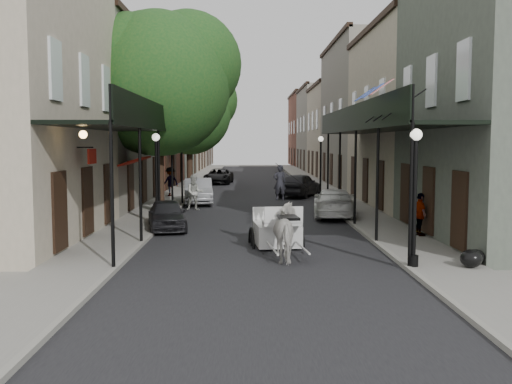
{
  "coord_description": "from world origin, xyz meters",
  "views": [
    {
      "loc": [
        -0.36,
        -17.15,
        3.47
      ],
      "look_at": [
        -0.08,
        4.22,
        1.6
      ],
      "focal_mm": 40.0,
      "sensor_mm": 36.0,
      "label": 1
    }
  ],
  "objects_px": {
    "lamppost_left": "(157,177)",
    "lamppost_right_far": "(321,165)",
    "car_left_near": "(167,215)",
    "pedestrian_sidewalk_right": "(420,214)",
    "lamppost_right_near": "(415,195)",
    "pedestrian_sidewalk_left": "(170,182)",
    "pedestrian_walking": "(195,193)",
    "horse": "(289,232)",
    "car_left_far": "(219,176)",
    "car_right_far": "(299,185)",
    "carriage": "(275,213)",
    "car_right_near": "(334,203)",
    "tree_near": "(167,78)",
    "car_left_mid": "(198,191)",
    "tree_far": "(194,109)"
  },
  "relations": [
    {
      "from": "horse",
      "to": "car_right_near",
      "type": "distance_m",
      "value": 10.0
    },
    {
      "from": "tree_near",
      "to": "car_left_mid",
      "type": "xyz_separation_m",
      "value": [
        1.0,
        4.68,
        -5.77
      ]
    },
    {
      "from": "horse",
      "to": "car_right_far",
      "type": "distance_m",
      "value": 19.71
    },
    {
      "from": "pedestrian_walking",
      "to": "horse",
      "type": "bearing_deg",
      "value": -84.71
    },
    {
      "from": "lamppost_right_near",
      "to": "pedestrian_sidewalk_left",
      "type": "relative_size",
      "value": 2.06
    },
    {
      "from": "tree_near",
      "to": "lamppost_left",
      "type": "relative_size",
      "value": 2.6
    },
    {
      "from": "lamppost_right_near",
      "to": "horse",
      "type": "relative_size",
      "value": 1.89
    },
    {
      "from": "lamppost_right_near",
      "to": "carriage",
      "type": "relative_size",
      "value": 1.34
    },
    {
      "from": "horse",
      "to": "car_left_near",
      "type": "distance_m",
      "value": 7.36
    },
    {
      "from": "tree_far",
      "to": "lamppost_left",
      "type": "height_order",
      "value": "tree_far"
    },
    {
      "from": "lamppost_right_far",
      "to": "pedestrian_walking",
      "type": "bearing_deg",
      "value": -139.45
    },
    {
      "from": "lamppost_left",
      "to": "car_left_mid",
      "type": "height_order",
      "value": "lamppost_left"
    },
    {
      "from": "carriage",
      "to": "car_right_near",
      "type": "xyz_separation_m",
      "value": [
        3.06,
        7.03,
        -0.41
      ]
    },
    {
      "from": "lamppost_left",
      "to": "car_right_far",
      "type": "xyz_separation_m",
      "value": [
        6.98,
        13.0,
        -1.29
      ]
    },
    {
      "from": "lamppost_right_far",
      "to": "lamppost_left",
      "type": "bearing_deg",
      "value": -124.35
    },
    {
      "from": "tree_near",
      "to": "carriage",
      "type": "height_order",
      "value": "tree_near"
    },
    {
      "from": "pedestrian_sidewalk_right",
      "to": "car_right_near",
      "type": "relative_size",
      "value": 0.34
    },
    {
      "from": "lamppost_left",
      "to": "car_right_near",
      "type": "height_order",
      "value": "lamppost_left"
    },
    {
      "from": "lamppost_right_far",
      "to": "pedestrian_sidewalk_right",
      "type": "xyz_separation_m",
      "value": [
        1.7,
        -14.97,
        -1.16
      ]
    },
    {
      "from": "pedestrian_sidewalk_right",
      "to": "car_left_near",
      "type": "height_order",
      "value": "pedestrian_sidewalk_right"
    },
    {
      "from": "car_right_far",
      "to": "car_left_near",
      "type": "bearing_deg",
      "value": 87.64
    },
    {
      "from": "lamppost_right_near",
      "to": "car_left_far",
      "type": "xyz_separation_m",
      "value": [
        -6.95,
        32.4,
        -1.41
      ]
    },
    {
      "from": "horse",
      "to": "pedestrian_walking",
      "type": "distance_m",
      "value": 13.04
    },
    {
      "from": "lamppost_left",
      "to": "pedestrian_sidewalk_right",
      "type": "distance_m",
      "value": 10.4
    },
    {
      "from": "lamppost_left",
      "to": "pedestrian_walking",
      "type": "height_order",
      "value": "lamppost_left"
    },
    {
      "from": "car_left_near",
      "to": "car_right_near",
      "type": "bearing_deg",
      "value": 16.41
    },
    {
      "from": "carriage",
      "to": "car_left_near",
      "type": "bearing_deg",
      "value": 135.09
    },
    {
      "from": "tree_near",
      "to": "car_right_near",
      "type": "bearing_deg",
      "value": -8.59
    },
    {
      "from": "car_left_near",
      "to": "lamppost_left",
      "type": "bearing_deg",
      "value": 113.63
    },
    {
      "from": "lamppost_right_near",
      "to": "car_left_near",
      "type": "bearing_deg",
      "value": 136.63
    },
    {
      "from": "car_left_mid",
      "to": "car_left_near",
      "type": "bearing_deg",
      "value": -98.7
    },
    {
      "from": "lamppost_left",
      "to": "pedestrian_sidewalk_right",
      "type": "height_order",
      "value": "lamppost_left"
    },
    {
      "from": "pedestrian_walking",
      "to": "car_left_far",
      "type": "bearing_deg",
      "value": 76.94
    },
    {
      "from": "tree_near",
      "to": "horse",
      "type": "height_order",
      "value": "tree_near"
    },
    {
      "from": "car_left_mid",
      "to": "pedestrian_sidewalk_right",
      "type": "bearing_deg",
      "value": -59.03
    },
    {
      "from": "carriage",
      "to": "pedestrian_walking",
      "type": "height_order",
      "value": "carriage"
    },
    {
      "from": "pedestrian_sidewalk_right",
      "to": "car_right_near",
      "type": "distance_m",
      "value": 6.36
    },
    {
      "from": "tree_near",
      "to": "lamppost_left",
      "type": "distance_m",
      "value": 6.1
    },
    {
      "from": "lamppost_right_far",
      "to": "car_left_near",
      "type": "bearing_deg",
      "value": -121.18
    },
    {
      "from": "lamppost_left",
      "to": "car_left_mid",
      "type": "relative_size",
      "value": 0.85
    },
    {
      "from": "lamppost_right_near",
      "to": "lamppost_left",
      "type": "xyz_separation_m",
      "value": [
        -8.2,
        8.0,
        0.0
      ]
    },
    {
      "from": "lamppost_right_near",
      "to": "pedestrian_walking",
      "type": "xyz_separation_m",
      "value": [
        -7.21,
        13.83,
        -1.14
      ]
    },
    {
      "from": "tree_far",
      "to": "lamppost_right_near",
      "type": "height_order",
      "value": "tree_far"
    },
    {
      "from": "pedestrian_sidewalk_right",
      "to": "car_left_mid",
      "type": "bearing_deg",
      "value": 32.6
    },
    {
      "from": "lamppost_left",
      "to": "lamppost_right_far",
      "type": "bearing_deg",
      "value": 55.65
    },
    {
      "from": "lamppost_right_near",
      "to": "pedestrian_walking",
      "type": "distance_m",
      "value": 15.64
    },
    {
      "from": "tree_far",
      "to": "lamppost_left",
      "type": "distance_m",
      "value": 18.57
    },
    {
      "from": "pedestrian_sidewalk_right",
      "to": "tree_far",
      "type": "bearing_deg",
      "value": 20.73
    },
    {
      "from": "pedestrian_walking",
      "to": "car_left_far",
      "type": "distance_m",
      "value": 18.57
    },
    {
      "from": "lamppost_right_near",
      "to": "tree_near",
      "type": "bearing_deg",
      "value": 124.27
    }
  ]
}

